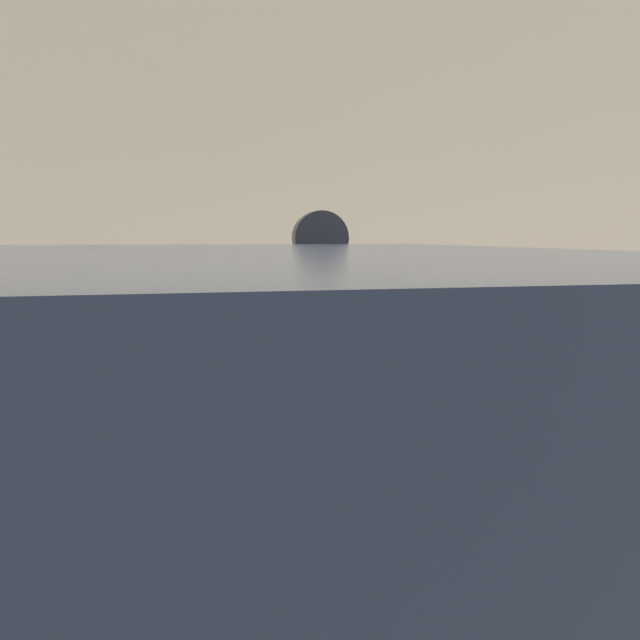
# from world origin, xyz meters

# --- Properties ---
(sidewalk) EXTENTS (24.00, 2.80, 0.11)m
(sidewalk) POSITION_xyz_m (0.00, 2.20, 0.05)
(sidewalk) COLOR #ADAAA3
(sidewalk) RESTS_ON ground_plane
(building_facade) EXTENTS (24.00, 0.30, 4.85)m
(building_facade) POSITION_xyz_m (0.00, 4.72, 2.42)
(building_facade) COLOR tan
(building_facade) RESTS_ON ground_plane
(parking_meter) EXTENTS (0.22, 0.14, 1.55)m
(parking_meter) POSITION_xyz_m (-0.37, 1.03, 1.18)
(parking_meter) COLOR gray
(parking_meter) RESTS_ON sidewalk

